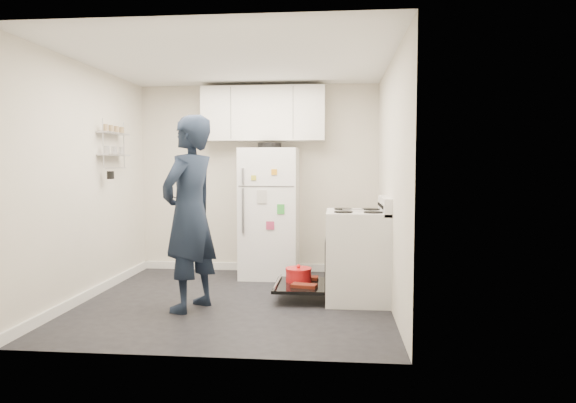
# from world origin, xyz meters

# --- Properties ---
(room) EXTENTS (3.21, 3.21, 2.51)m
(room) POSITION_xyz_m (-0.03, 0.03, 1.21)
(room) COLOR black
(room) RESTS_ON ground
(electric_range) EXTENTS (0.66, 0.76, 1.10)m
(electric_range) POSITION_xyz_m (1.26, 0.15, 0.47)
(electric_range) COLOR silver
(electric_range) RESTS_ON ground
(open_oven_door) EXTENTS (0.55, 0.70, 0.22)m
(open_oven_door) POSITION_xyz_m (0.66, 0.20, 0.19)
(open_oven_door) COLOR black
(open_oven_door) RESTS_ON ground
(refrigerator) EXTENTS (0.72, 0.74, 1.72)m
(refrigerator) POSITION_xyz_m (0.20, 1.25, 0.83)
(refrigerator) COLOR white
(refrigerator) RESTS_ON ground
(upper_cabinets) EXTENTS (1.60, 0.33, 0.70)m
(upper_cabinets) POSITION_xyz_m (0.10, 1.43, 2.10)
(upper_cabinets) COLOR silver
(upper_cabinets) RESTS_ON room
(wall_shelf_rack) EXTENTS (0.14, 0.60, 0.61)m
(wall_shelf_rack) POSITION_xyz_m (-1.52, 0.49, 1.68)
(wall_shelf_rack) COLOR #B2B2B7
(wall_shelf_rack) RESTS_ON room
(person) EXTENTS (0.69, 0.82, 1.92)m
(person) POSITION_xyz_m (-0.38, -0.36, 0.96)
(person) COLOR black
(person) RESTS_ON ground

